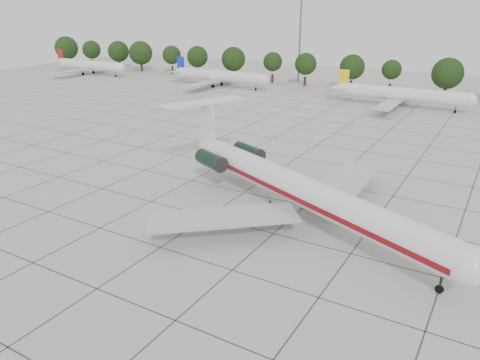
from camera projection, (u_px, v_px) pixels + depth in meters
The scene contains 8 objects.
ground at pixel (208, 216), 50.87m from camera, with size 260.00×260.00×0.00m, color beige.
apron_joints at pixel (270, 175), 62.95m from camera, with size 170.00×170.00×0.02m, color #383838.
main_airliner at pixel (292, 186), 49.91m from camera, with size 39.71×29.79×9.74m.
bg_airliner_a at pixel (89, 65), 150.85m from camera, with size 28.24×27.20×7.40m.
bg_airliner_b at pixel (220, 76), 128.60m from camera, with size 28.24×27.20×7.40m.
bg_airliner_c at pixel (401, 94), 102.85m from camera, with size 28.24×27.20×7.40m.
tree_line at pixel (352, 67), 122.78m from camera, with size 249.86×8.44×10.22m.
floodlight_mast at pixel (300, 31), 134.16m from camera, with size 1.60×1.60×25.45m.
Camera 1 is at (26.45, -37.99, 21.75)m, focal length 35.00 mm.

